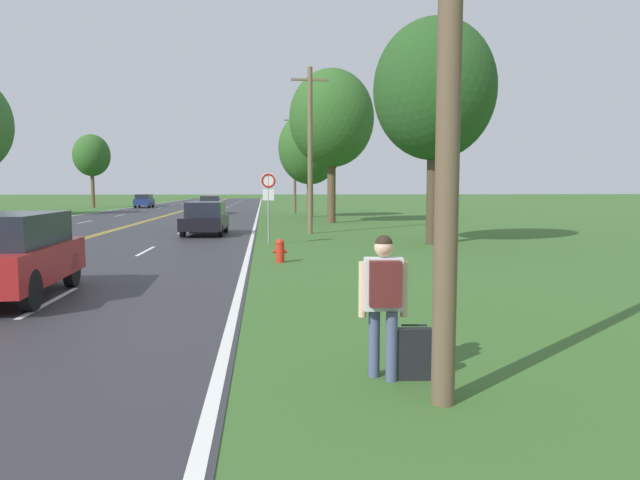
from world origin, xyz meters
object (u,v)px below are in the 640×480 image
object	(u,v)px
suitcase	(414,354)
tree_left_verge	(92,156)
hitchhiker_person	(384,292)
tree_mid_treeline	(332,119)
fire_hydrant	(280,250)
car_black_sedan_approaching	(205,218)
car_red_suv_nearest	(11,253)
tree_behind_sign	(310,148)
traffic_sign	(268,190)
car_champagne_suv_mid_near	(210,204)
car_dark_blue_hatchback_mid_far	(144,201)
tree_far_back	(434,90)

from	to	relation	value
suitcase	tree_left_verge	world-z (taller)	tree_left_verge
hitchhiker_person	tree_mid_treeline	world-z (taller)	tree_mid_treeline
fire_hydrant	car_black_sedan_approaching	xyz separation A→B (m)	(-3.24, 10.45, 0.44)
tree_left_verge	car_red_suv_nearest	distance (m)	57.53
tree_behind_sign	car_red_suv_nearest	world-z (taller)	tree_behind_sign
traffic_sign	tree_left_verge	xyz separation A→B (m)	(-19.56, 44.94, 3.77)
fire_hydrant	car_champagne_suv_mid_near	xyz separation A→B (m)	(-5.06, 32.87, 0.48)
traffic_sign	car_dark_blue_hatchback_mid_far	bearing A→B (deg)	107.32
tree_behind_sign	suitcase	bearing A→B (deg)	-92.78
tree_mid_treeline	car_black_sedan_approaching	world-z (taller)	tree_mid_treeline
hitchhiker_person	tree_behind_sign	bearing A→B (deg)	1.26
suitcase	car_champagne_suv_mid_near	distance (m)	43.92
tree_behind_sign	car_dark_blue_hatchback_mid_far	xyz separation A→B (m)	(-17.07, 22.36, -4.45)
fire_hydrant	traffic_sign	xyz separation A→B (m)	(-0.29, 5.44, 1.76)
hitchhiker_person	fire_hydrant	xyz separation A→B (m)	(-0.89, 10.58, -0.67)
tree_mid_treeline	car_black_sedan_approaching	distance (m)	12.75
traffic_sign	tree_behind_sign	size ratio (longest dim) A/B	0.35
suitcase	fire_hydrant	size ratio (longest dim) A/B	0.91
suitcase	car_red_suv_nearest	world-z (taller)	car_red_suv_nearest
tree_left_verge	traffic_sign	bearing A→B (deg)	-66.47
traffic_sign	car_champagne_suv_mid_near	xyz separation A→B (m)	(-4.77, 27.43, -1.28)
car_red_suv_nearest	car_dark_blue_hatchback_mid_far	size ratio (longest dim) A/B	1.16
traffic_sign	tree_far_back	distance (m)	7.49
fire_hydrant	car_red_suv_nearest	distance (m)	7.50
hitchhiker_person	car_dark_blue_hatchback_mid_far	world-z (taller)	hitchhiker_person
hitchhiker_person	traffic_sign	bearing A→B (deg)	8.79
fire_hydrant	tree_far_back	size ratio (longest dim) A/B	0.08
traffic_sign	car_champagne_suv_mid_near	bearing A→B (deg)	99.86
hitchhiker_person	traffic_sign	size ratio (longest dim) A/B	0.60
car_black_sedan_approaching	car_dark_blue_hatchback_mid_far	distance (m)	40.40
tree_left_verge	tree_far_back	size ratio (longest dim) A/B	0.95
tree_left_verge	car_champagne_suv_mid_near	distance (m)	23.47
fire_hydrant	tree_left_verge	distance (m)	54.43
traffic_sign	tree_far_back	size ratio (longest dim) A/B	0.32
car_dark_blue_hatchback_mid_far	fire_hydrant	bearing A→B (deg)	-165.05
tree_left_verge	car_champagne_suv_mid_near	bearing A→B (deg)	-49.80
traffic_sign	tree_left_verge	size ratio (longest dim) A/B	0.34
tree_far_back	car_dark_blue_hatchback_mid_far	xyz separation A→B (m)	(-20.12, 44.44, -5.15)
suitcase	car_champagne_suv_mid_near	xyz separation A→B (m)	(-6.30, 43.46, 0.54)
tree_left_verge	car_champagne_suv_mid_near	world-z (taller)	tree_left_verge
tree_left_verge	tree_behind_sign	size ratio (longest dim) A/B	1.03
tree_mid_treeline	car_champagne_suv_mid_near	world-z (taller)	tree_mid_treeline
tree_left_verge	tree_behind_sign	world-z (taller)	tree_left_verge
car_red_suv_nearest	hitchhiker_person	bearing A→B (deg)	46.55
hitchhiker_person	tree_far_back	bearing A→B (deg)	-14.00
car_red_suv_nearest	fire_hydrant	bearing A→B (deg)	130.34
fire_hydrant	traffic_sign	distance (m)	5.72
car_black_sedan_approaching	car_dark_blue_hatchback_mid_far	size ratio (longest dim) A/B	1.16
car_red_suv_nearest	car_champagne_suv_mid_near	bearing A→B (deg)	176.67
hitchhiker_person	car_black_sedan_approaching	xyz separation A→B (m)	(-4.12, 21.04, -0.23)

